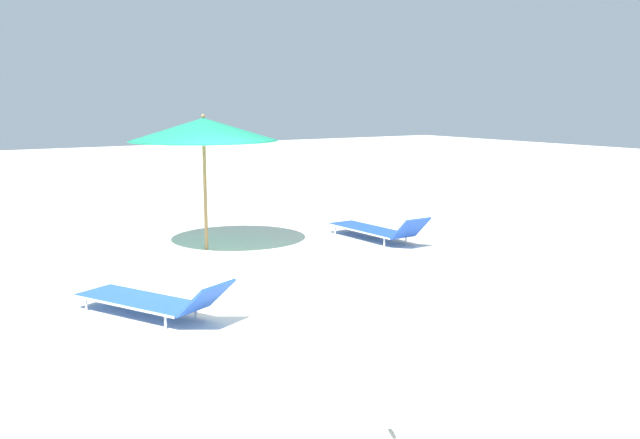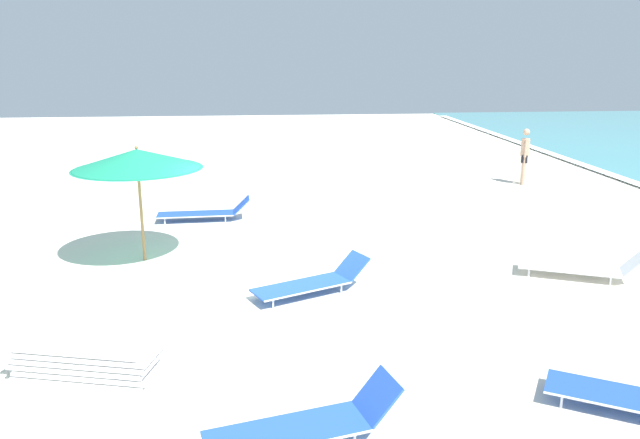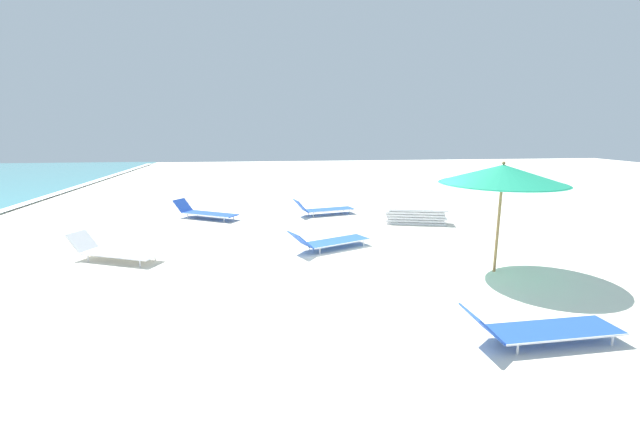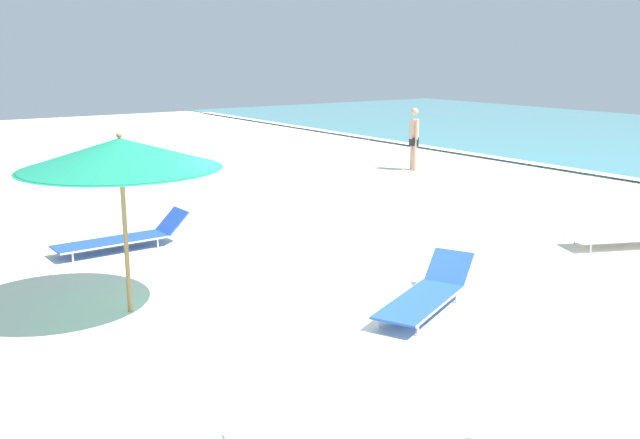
# 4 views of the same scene
# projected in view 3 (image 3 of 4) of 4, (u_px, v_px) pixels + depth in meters

# --- Properties ---
(ground_plane) EXTENTS (60.00, 60.00, 0.16)m
(ground_plane) POSITION_uv_depth(u_px,v_px,m) (376.00, 268.00, 9.57)
(ground_plane) COLOR silver
(beach_umbrella) EXTENTS (2.53, 2.53, 2.33)m
(beach_umbrella) POSITION_uv_depth(u_px,v_px,m) (503.00, 174.00, 8.66)
(beach_umbrella) COLOR #9E7547
(beach_umbrella) RESTS_ON ground_plane
(lounger_stack) EXTENTS (1.08, 2.02, 0.49)m
(lounger_stack) POSITION_uv_depth(u_px,v_px,m) (415.00, 216.00, 13.61)
(lounger_stack) COLOR white
(lounger_stack) RESTS_ON ground_plane
(sun_lounger_under_umbrella) EXTENTS (1.68, 2.26, 0.59)m
(sun_lounger_under_umbrella) POSITION_uv_depth(u_px,v_px,m) (205.00, 212.00, 14.32)
(sun_lounger_under_umbrella) COLOR blue
(sun_lounger_under_umbrella) RESTS_ON ground_plane
(sun_lounger_beside_umbrella) EXTENTS (1.45, 2.18, 0.56)m
(sun_lounger_beside_umbrella) POSITION_uv_depth(u_px,v_px,m) (329.00, 241.00, 10.71)
(sun_lounger_beside_umbrella) COLOR blue
(sun_lounger_beside_umbrella) RESTS_ON ground_plane
(sun_lounger_near_water_left) EXTENTS (1.43, 2.23, 0.60)m
(sun_lounger_near_water_left) POSITION_uv_depth(u_px,v_px,m) (113.00, 251.00, 9.82)
(sun_lounger_near_water_left) COLOR white
(sun_lounger_near_water_left) RESTS_ON ground_plane
(sun_lounger_near_water_right) EXTENTS (0.70, 2.31, 0.57)m
(sun_lounger_near_water_right) POSITION_uv_depth(u_px,v_px,m) (540.00, 329.00, 6.05)
(sun_lounger_near_water_right) COLOR blue
(sun_lounger_near_water_right) RESTS_ON ground_plane
(sun_lounger_mid_beach_solo) EXTENTS (1.11, 2.21, 0.60)m
(sun_lounger_mid_beach_solo) POSITION_uv_depth(u_px,v_px,m) (323.00, 209.00, 14.91)
(sun_lounger_mid_beach_solo) COLOR blue
(sun_lounger_mid_beach_solo) RESTS_ON ground_plane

